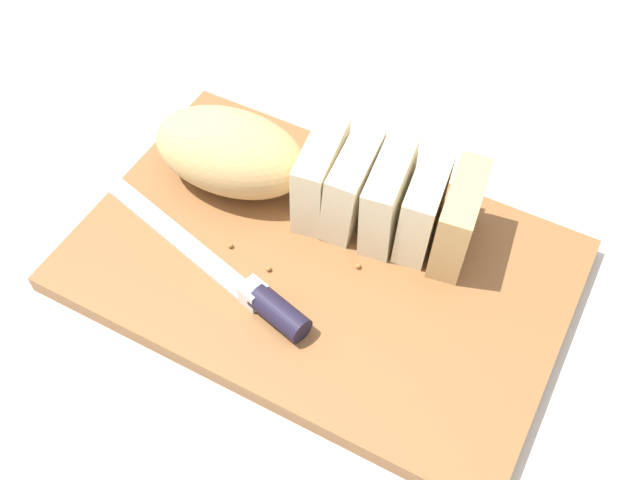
{
  "coord_description": "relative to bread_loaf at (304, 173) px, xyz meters",
  "views": [
    {
      "loc": [
        0.19,
        -0.37,
        0.59
      ],
      "look_at": [
        0.0,
        0.0,
        0.05
      ],
      "focal_mm": 42.06,
      "sensor_mm": 36.0,
      "label": 1
    }
  ],
  "objects": [
    {
      "name": "bread_loaf",
      "position": [
        0.0,
        0.0,
        0.0
      ],
      "size": [
        0.34,
        0.13,
        0.09
      ],
      "rotation": [
        0.0,
        0.0,
        0.11
      ],
      "color": "tan",
      "rests_on": "cutting_board"
    },
    {
      "name": "crumb_near_loaf",
      "position": [
        0.01,
        -0.09,
        -0.04
      ],
      "size": [
        0.0,
        0.0,
        0.0
      ],
      "primitive_type": "sphere",
      "color": "#996633",
      "rests_on": "cutting_board"
    },
    {
      "name": "cutting_board",
      "position": [
        0.05,
        -0.06,
        -0.05
      ],
      "size": [
        0.46,
        0.3,
        0.02
      ],
      "primitive_type": "cube",
      "rotation": [
        0.0,
        0.0,
        -0.01
      ],
      "color": "brown",
      "rests_on": "ground_plane"
    },
    {
      "name": "ground_plane",
      "position": [
        0.05,
        -0.06,
        -0.06
      ],
      "size": [
        3.0,
        3.0,
        0.0
      ],
      "primitive_type": "plane",
      "color": "beige"
    },
    {
      "name": "crumb_stray_right",
      "position": [
        0.08,
        -0.05,
        -0.04
      ],
      "size": [
        0.01,
        0.01,
        0.01
      ],
      "primitive_type": "sphere",
      "color": "#996633",
      "rests_on": "cutting_board"
    },
    {
      "name": "crumb_near_knife",
      "position": [
        -0.04,
        -0.08,
        -0.04
      ],
      "size": [
        0.0,
        0.0,
        0.0
      ],
      "primitive_type": "sphere",
      "color": "#996633",
      "rests_on": "cutting_board"
    },
    {
      "name": "crumb_stray_left",
      "position": [
        0.08,
        -0.02,
        -0.04
      ],
      "size": [
        0.01,
        0.01,
        0.01
      ],
      "primitive_type": "sphere",
      "color": "#996633",
      "rests_on": "cutting_board"
    },
    {
      "name": "bread_knife",
      "position": [
        0.01,
        -0.12,
        -0.03
      ],
      "size": [
        0.27,
        0.09,
        0.02
      ],
      "rotation": [
        0.0,
        0.0,
        2.88
      ],
      "color": "silver",
      "rests_on": "cutting_board"
    }
  ]
}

